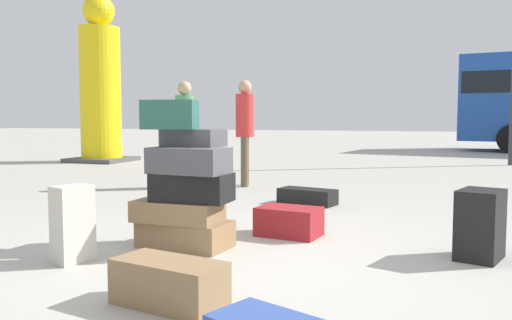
# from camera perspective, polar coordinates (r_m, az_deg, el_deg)

# --- Properties ---
(ground_plane) EXTENTS (80.00, 80.00, 0.00)m
(ground_plane) POSITION_cam_1_polar(r_m,az_deg,el_deg) (4.39, -2.75, -10.31)
(ground_plane) COLOR #ADA89E
(suitcase_tower) EXTENTS (0.84, 0.58, 1.28)m
(suitcase_tower) POSITION_cam_1_polar(r_m,az_deg,el_deg) (4.64, -7.60, -2.96)
(suitcase_tower) COLOR olive
(suitcase_tower) RESTS_ON ground
(suitcase_maroon_white_trunk) EXTENTS (0.63, 0.46, 0.27)m
(suitcase_maroon_white_trunk) POSITION_cam_1_polar(r_m,az_deg,el_deg) (5.12, 3.54, -6.58)
(suitcase_maroon_white_trunk) COLOR maroon
(suitcase_maroon_white_trunk) RESTS_ON ground
(suitcase_black_foreground_far) EXTENTS (0.41, 0.48, 0.56)m
(suitcase_black_foreground_far) POSITION_cam_1_polar(r_m,az_deg,el_deg) (4.62, 22.83, -6.38)
(suitcase_black_foreground_far) COLOR black
(suitcase_black_foreground_far) RESTS_ON ground
(suitcase_brown_behind_tower) EXTENTS (0.73, 0.46, 0.28)m
(suitcase_brown_behind_tower) POSITION_cam_1_polar(r_m,az_deg,el_deg) (3.31, -9.28, -12.86)
(suitcase_brown_behind_tower) COLOR olive
(suitcase_brown_behind_tower) RESTS_ON ground
(suitcase_cream_upright_blue) EXTENTS (0.28, 0.34, 0.60)m
(suitcase_cream_upright_blue) POSITION_cam_1_polar(r_m,az_deg,el_deg) (4.40, -19.00, -6.49)
(suitcase_cream_upright_blue) COLOR beige
(suitcase_cream_upright_blue) RESTS_ON ground
(suitcase_black_right_side) EXTENTS (0.79, 0.49, 0.20)m
(suitcase_black_right_side) POSITION_cam_1_polar(r_m,az_deg,el_deg) (6.97, 5.51, -3.90)
(suitcase_black_right_side) COLOR black
(suitcase_black_right_side) RESTS_ON ground
(person_bearded_onlooker) EXTENTS (0.30, 0.30, 1.69)m
(person_bearded_onlooker) POSITION_cam_1_polar(r_m,az_deg,el_deg) (8.55, -7.61, 3.75)
(person_bearded_onlooker) COLOR black
(person_bearded_onlooker) RESTS_ON ground
(person_tourist_with_camera) EXTENTS (0.30, 0.33, 1.72)m
(person_tourist_with_camera) POSITION_cam_1_polar(r_m,az_deg,el_deg) (8.70, -1.20, 3.93)
(person_tourist_with_camera) COLOR brown
(person_tourist_with_camera) RESTS_ON ground
(yellow_dummy_statue) EXTENTS (1.42, 1.42, 4.16)m
(yellow_dummy_statue) POSITION_cam_1_polar(r_m,az_deg,el_deg) (14.12, -16.30, 7.36)
(yellow_dummy_statue) COLOR yellow
(yellow_dummy_statue) RESTS_ON ground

